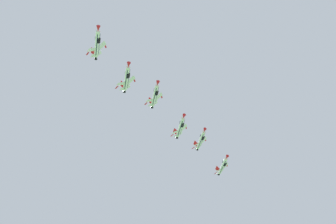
{
  "coord_description": "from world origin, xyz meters",
  "views": [
    {
      "loc": [
        0.54,
        -5.8,
        1.98
      ],
      "look_at": [
        26.7,
        111.47,
        128.4
      ],
      "focal_mm": 40.52,
      "sensor_mm": 36.0,
      "label": 1
    }
  ],
  "objects_px": {
    "fighter_jet_right_outer": "(201,140)",
    "fighter_jet_left_wing": "(126,78)",
    "fighter_jet_right_wing": "(155,95)",
    "fighter_jet_left_outer": "(180,127)",
    "fighter_jet_lead": "(97,43)",
    "fighter_jet_trail_slot": "(223,165)"
  },
  "relations": [
    {
      "from": "fighter_jet_lead",
      "to": "fighter_jet_right_wing",
      "type": "bearing_deg",
      "value": -141.0
    },
    {
      "from": "fighter_jet_left_wing",
      "to": "fighter_jet_right_wing",
      "type": "xyz_separation_m",
      "value": [
        13.98,
        9.98,
        3.86
      ]
    },
    {
      "from": "fighter_jet_left_outer",
      "to": "fighter_jet_trail_slot",
      "type": "height_order",
      "value": "fighter_jet_trail_slot"
    },
    {
      "from": "fighter_jet_lead",
      "to": "fighter_jet_right_wing",
      "type": "xyz_separation_m",
      "value": [
        27.89,
        21.5,
        -0.37
      ]
    },
    {
      "from": "fighter_jet_lead",
      "to": "fighter_jet_trail_slot",
      "type": "xyz_separation_m",
      "value": [
        71.6,
        58.2,
        -4.44
      ]
    },
    {
      "from": "fighter_jet_lead",
      "to": "fighter_jet_trail_slot",
      "type": "bearing_deg",
      "value": -139.51
    },
    {
      "from": "fighter_jet_lead",
      "to": "fighter_jet_right_wing",
      "type": "relative_size",
      "value": 1.0
    },
    {
      "from": "fighter_jet_left_wing",
      "to": "fighter_jet_trail_slot",
      "type": "relative_size",
      "value": 1.0
    },
    {
      "from": "fighter_jet_right_outer",
      "to": "fighter_jet_lead",
      "type": "bearing_deg",
      "value": 40.27
    },
    {
      "from": "fighter_jet_right_outer",
      "to": "fighter_jet_left_wing",
      "type": "bearing_deg",
      "value": 40.03
    },
    {
      "from": "fighter_jet_lead",
      "to": "fighter_jet_right_outer",
      "type": "xyz_separation_m",
      "value": [
        56.2,
        45.33,
        -0.58
      ]
    },
    {
      "from": "fighter_jet_lead",
      "to": "fighter_jet_right_outer",
      "type": "height_order",
      "value": "fighter_jet_lead"
    },
    {
      "from": "fighter_jet_lead",
      "to": "fighter_jet_left_wing",
      "type": "height_order",
      "value": "fighter_jet_lead"
    },
    {
      "from": "fighter_jet_left_outer",
      "to": "fighter_jet_trail_slot",
      "type": "relative_size",
      "value": 1.0
    },
    {
      "from": "fighter_jet_right_wing",
      "to": "fighter_jet_left_outer",
      "type": "bearing_deg",
      "value": -137.32
    },
    {
      "from": "fighter_jet_left_wing",
      "to": "fighter_jet_right_wing",
      "type": "relative_size",
      "value": 1.0
    },
    {
      "from": "fighter_jet_right_wing",
      "to": "fighter_jet_lead",
      "type": "bearing_deg",
      "value": 39.0
    },
    {
      "from": "fighter_jet_left_wing",
      "to": "fighter_jet_lead",
      "type": "bearing_deg",
      "value": 41.0
    },
    {
      "from": "fighter_jet_left_wing",
      "to": "fighter_jet_right_wing",
      "type": "distance_m",
      "value": 17.61
    },
    {
      "from": "fighter_jet_lead",
      "to": "fighter_jet_trail_slot",
      "type": "height_order",
      "value": "fighter_jet_lead"
    },
    {
      "from": "fighter_jet_left_wing",
      "to": "fighter_jet_right_outer",
      "type": "bearing_deg",
      "value": -139.97
    },
    {
      "from": "fighter_jet_left_outer",
      "to": "fighter_jet_trail_slot",
      "type": "xyz_separation_m",
      "value": [
        28.74,
        23.56,
        0.15
      ]
    }
  ]
}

